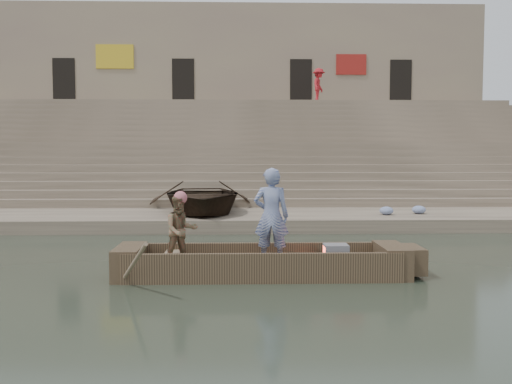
{
  "coord_description": "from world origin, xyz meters",
  "views": [
    {
      "loc": [
        1.24,
        -10.89,
        2.42
      ],
      "look_at": [
        1.7,
        3.76,
        1.4
      ],
      "focal_mm": 40.78,
      "sensor_mm": 36.0,
      "label": 1
    }
  ],
  "objects_px": {
    "rowing_man": "(181,230)",
    "television": "(335,255)",
    "standing_man": "(271,216)",
    "pedestrian": "(319,85)",
    "main_rowboat": "(262,271)",
    "beached_rowboat": "(201,197)"
  },
  "relations": [
    {
      "from": "television",
      "to": "beached_rowboat",
      "type": "bearing_deg",
      "value": 111.11
    },
    {
      "from": "beached_rowboat",
      "to": "pedestrian",
      "type": "relative_size",
      "value": 2.68
    },
    {
      "from": "main_rowboat",
      "to": "rowing_man",
      "type": "height_order",
      "value": "rowing_man"
    },
    {
      "from": "standing_man",
      "to": "television",
      "type": "bearing_deg",
      "value": -178.37
    },
    {
      "from": "main_rowboat",
      "to": "standing_man",
      "type": "xyz_separation_m",
      "value": [
        0.2,
        0.12,
        1.05
      ]
    },
    {
      "from": "television",
      "to": "standing_man",
      "type": "bearing_deg",
      "value": 174.48
    },
    {
      "from": "rowing_man",
      "to": "beached_rowboat",
      "type": "bearing_deg",
      "value": 69.69
    },
    {
      "from": "rowing_man",
      "to": "television",
      "type": "distance_m",
      "value": 3.04
    },
    {
      "from": "rowing_man",
      "to": "television",
      "type": "bearing_deg",
      "value": -21.02
    },
    {
      "from": "television",
      "to": "pedestrian",
      "type": "bearing_deg",
      "value": 83.03
    },
    {
      "from": "main_rowboat",
      "to": "pedestrian",
      "type": "distance_m",
      "value": 22.99
    },
    {
      "from": "pedestrian",
      "to": "main_rowboat",
      "type": "bearing_deg",
      "value": -169.16
    },
    {
      "from": "rowing_man",
      "to": "television",
      "type": "xyz_separation_m",
      "value": [
        3.0,
        0.01,
        -0.49
      ]
    },
    {
      "from": "main_rowboat",
      "to": "pedestrian",
      "type": "bearing_deg",
      "value": 79.34
    },
    {
      "from": "rowing_man",
      "to": "pedestrian",
      "type": "relative_size",
      "value": 0.72
    },
    {
      "from": "standing_man",
      "to": "rowing_man",
      "type": "xyz_separation_m",
      "value": [
        -1.75,
        -0.13,
        -0.26
      ]
    },
    {
      "from": "main_rowboat",
      "to": "beached_rowboat",
      "type": "bearing_deg",
      "value": 101.72
    },
    {
      "from": "standing_man",
      "to": "pedestrian",
      "type": "distance_m",
      "value": 22.59
    },
    {
      "from": "main_rowboat",
      "to": "rowing_man",
      "type": "xyz_separation_m",
      "value": [
        -1.56,
        -0.01,
        0.8
      ]
    },
    {
      "from": "television",
      "to": "pedestrian",
      "type": "xyz_separation_m",
      "value": [
        2.67,
        21.8,
        5.73
      ]
    },
    {
      "from": "rowing_man",
      "to": "television",
      "type": "relative_size",
      "value": 2.99
    },
    {
      "from": "standing_man",
      "to": "rowing_man",
      "type": "distance_m",
      "value": 1.78
    }
  ]
}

